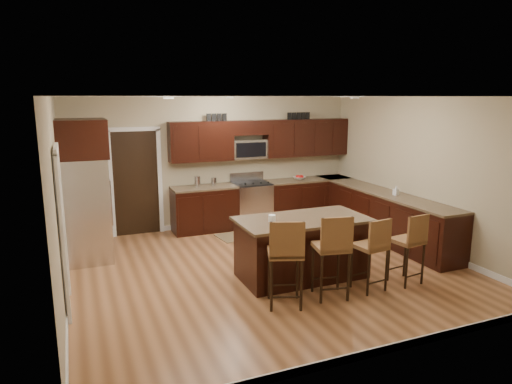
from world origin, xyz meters
name	(u,v)px	position (x,y,z in m)	size (l,w,h in m)	color
floor	(268,268)	(0.00, 0.00, 0.00)	(6.00, 6.00, 0.00)	#9C663E
ceiling	(269,97)	(0.00, 0.00, 2.70)	(6.00, 6.00, 0.00)	silver
wall_back	(216,163)	(0.00, 2.75, 1.35)	(6.00, 6.00, 0.00)	tan
wall_left	(58,203)	(-3.00, 0.00, 1.35)	(5.50, 5.50, 0.00)	tan
wall_right	(422,174)	(3.00, 0.00, 1.35)	(5.50, 5.50, 0.00)	tan
base_cabinets	(326,210)	(1.90, 1.45, 0.46)	(4.02, 3.96, 0.92)	black
upper_cabinets	(265,138)	(1.04, 2.58, 1.84)	(4.00, 0.33, 0.80)	black
range	(251,204)	(0.68, 2.45, 0.47)	(0.76, 0.64, 1.11)	silver
microwave	(249,149)	(0.68, 2.60, 1.62)	(0.76, 0.31, 0.40)	silver
doorway	(136,183)	(-1.65, 2.73, 1.03)	(0.85, 0.03, 2.06)	black
pantry_door	(61,233)	(-2.98, -0.30, 1.02)	(0.03, 0.80, 2.04)	white
letter_decor	(259,116)	(0.90, 2.58, 2.29)	(2.20, 0.03, 0.15)	black
island	(302,249)	(0.34, -0.49, 0.43)	(1.96, 1.03, 0.92)	black
stool_left	(286,253)	(-0.35, -1.33, 0.74)	(0.57, 0.57, 1.19)	brown
stool_mid	(333,247)	(0.35, -1.33, 0.73)	(0.52, 0.52, 1.18)	brown
stool_right	(373,246)	(1.01, -1.33, 0.66)	(0.45, 0.45, 1.06)	brown
refrigerator	(85,189)	(-2.62, 1.54, 1.21)	(0.79, 0.93, 2.35)	silver
floor_mat	(241,235)	(0.22, 1.82, 0.01)	(0.94, 0.63, 0.01)	brown
fruit_bowl	(300,178)	(1.82, 2.45, 0.95)	(0.25, 0.25, 0.06)	silver
soap_bottle	(396,190)	(2.70, 0.32, 1.01)	(0.08, 0.08, 0.17)	#B2B2B2
canister_tall	(197,182)	(-0.48, 2.45, 1.03)	(0.12, 0.12, 0.22)	silver
canister_short	(214,182)	(-0.14, 2.45, 1.00)	(0.11, 0.11, 0.17)	silver
island_jar	(272,218)	(-0.16, -0.49, 0.97)	(0.10, 0.10, 0.10)	white
stool_extra	(411,241)	(1.66, -1.33, 0.66)	(0.45, 0.45, 1.06)	brown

